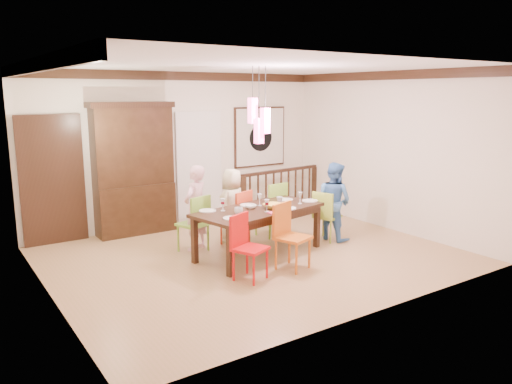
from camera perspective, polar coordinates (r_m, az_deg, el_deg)
floor at (r=7.89m, az=-0.29°, el=-7.28°), size 6.00×6.00×0.00m
ceiling at (r=7.49m, az=-0.31°, el=14.24°), size 6.00×6.00×0.00m
wall_back at (r=9.72m, az=-8.50°, el=4.88°), size 6.00×0.00×6.00m
wall_left at (r=6.43m, az=-23.19°, el=0.85°), size 0.00×5.00×5.00m
wall_right at (r=9.54m, az=14.94°, el=4.50°), size 0.00×5.00×5.00m
crown_molding at (r=7.49m, az=-0.31°, el=13.63°), size 6.00×5.00×0.16m
panel_door at (r=8.98m, az=-22.24°, el=1.06°), size 1.04×0.07×2.24m
white_doorway at (r=9.90m, az=-6.52°, el=2.71°), size 0.97×0.05×2.22m
painting at (r=10.57m, az=0.45°, el=6.32°), size 1.25×0.06×1.25m
pendant_cluster at (r=7.56m, az=0.34°, el=8.20°), size 0.27×0.21×1.14m
dining_table at (r=7.77m, az=0.32°, el=-2.48°), size 2.23×1.33×0.75m
chair_far_left at (r=8.04m, az=-7.25°, el=-3.10°), size 0.52×0.52×0.92m
chair_far_mid at (r=8.36m, az=-2.39°, el=-2.46°), size 0.53×0.53×0.92m
chair_far_right at (r=8.85m, az=1.63°, el=-1.51°), size 0.49×0.49×0.97m
chair_near_left at (r=6.77m, az=-0.66°, el=-5.88°), size 0.53×0.53×0.90m
chair_near_mid at (r=7.19m, az=4.26°, el=-4.61°), size 0.55×0.55×0.96m
chair_end_right at (r=8.68m, az=8.15°, el=-2.29°), size 0.50×0.50×0.86m
china_hutch at (r=9.17m, az=-13.82°, el=2.61°), size 1.49×0.46×2.36m
balustrade at (r=10.42m, az=2.89°, el=0.13°), size 2.21×0.31×0.96m
person_far_left at (r=8.08m, az=-6.93°, el=-1.81°), size 0.60×0.54×1.39m
person_far_mid at (r=8.49m, az=-2.72°, el=-1.53°), size 0.73×0.65×1.26m
person_end_right at (r=8.70m, az=8.88°, el=-1.04°), size 0.63×0.74×1.35m
serving_bowl at (r=7.73m, az=2.05°, el=-1.63°), size 0.38×0.38×0.08m
small_bowl at (r=7.73m, az=-0.57°, el=-1.70°), size 0.22×0.22×0.05m
cup_left at (r=7.37m, az=-2.00°, el=-2.15°), size 0.13×0.13×0.10m
cup_right at (r=8.15m, az=2.71°, el=-0.88°), size 0.12×0.12×0.10m
plate_far_left at (r=7.59m, az=-5.57°, el=-2.14°), size 0.26×0.26×0.01m
plate_far_mid at (r=7.93m, az=-0.91°, el=-1.51°), size 0.26×0.26×0.01m
plate_far_right at (r=8.35m, az=3.36°, el=-0.87°), size 0.26×0.26×0.01m
plate_near_left at (r=7.12m, az=-2.78°, el=-3.01°), size 0.26×0.26×0.01m
plate_near_mid at (r=7.73m, az=3.65°, el=-1.87°), size 0.26×0.26×0.01m
plate_end_right at (r=8.31m, az=6.19°, el=-0.99°), size 0.26×0.26×0.01m
wine_glass_a at (r=7.58m, az=-3.82°, el=-1.46°), size 0.08×0.08×0.19m
wine_glass_b at (r=7.91m, az=0.42°, el=-0.89°), size 0.08×0.08×0.19m
wine_glass_c at (r=7.51m, az=1.24°, el=-1.56°), size 0.08×0.08×0.19m
wine_glass_d at (r=8.08m, az=5.07°, el=-0.67°), size 0.08×0.08×0.19m
napkin at (r=7.44m, az=2.10°, el=-2.37°), size 0.18×0.14×0.01m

